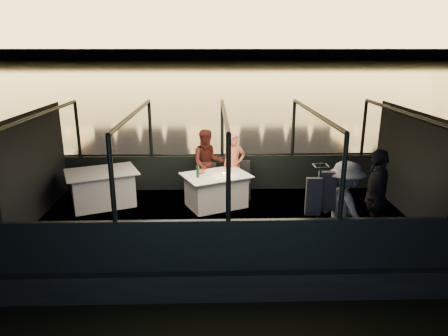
{
  "coord_description": "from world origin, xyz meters",
  "views": [
    {
      "loc": [
        -0.24,
        -7.88,
        4.03
      ],
      "look_at": [
        0.0,
        0.4,
        1.55
      ],
      "focal_mm": 32.0,
      "sensor_mm": 36.0,
      "label": 1
    }
  ],
  "objects_px": {
    "wine_bottle": "(198,171)",
    "chair_port_right": "(242,180)",
    "dining_table_central": "(216,190)",
    "passenger_dark": "(375,201)",
    "person_man_maroon": "(208,166)",
    "passenger_stripe": "(344,208)",
    "dining_table_aft": "(103,189)",
    "coat_stand": "(318,207)",
    "person_woman_coral": "(234,166)",
    "chair_port_left": "(208,179)"
  },
  "relations": [
    {
      "from": "wine_bottle",
      "to": "chair_port_right",
      "type": "bearing_deg",
      "value": 34.47
    },
    {
      "from": "dining_table_central",
      "to": "passenger_dark",
      "type": "height_order",
      "value": "passenger_dark"
    },
    {
      "from": "person_man_maroon",
      "to": "passenger_dark",
      "type": "bearing_deg",
      "value": -49.6
    },
    {
      "from": "passenger_stripe",
      "to": "dining_table_aft",
      "type": "bearing_deg",
      "value": 42.78
    },
    {
      "from": "dining_table_central",
      "to": "coat_stand",
      "type": "height_order",
      "value": "coat_stand"
    },
    {
      "from": "dining_table_central",
      "to": "chair_port_right",
      "type": "distance_m",
      "value": 0.83
    },
    {
      "from": "dining_table_central",
      "to": "passenger_stripe",
      "type": "relative_size",
      "value": 0.85
    },
    {
      "from": "chair_port_right",
      "to": "passenger_stripe",
      "type": "relative_size",
      "value": 0.52
    },
    {
      "from": "passenger_dark",
      "to": "wine_bottle",
      "type": "xyz_separation_m",
      "value": [
        -3.31,
        1.77,
        0.06
      ]
    },
    {
      "from": "person_man_maroon",
      "to": "passenger_dark",
      "type": "relative_size",
      "value": 0.9
    },
    {
      "from": "person_woman_coral",
      "to": "passenger_stripe",
      "type": "xyz_separation_m",
      "value": [
        1.78,
        -2.99,
        0.1
      ]
    },
    {
      "from": "chair_port_right",
      "to": "wine_bottle",
      "type": "height_order",
      "value": "wine_bottle"
    },
    {
      "from": "person_woman_coral",
      "to": "passenger_stripe",
      "type": "height_order",
      "value": "passenger_stripe"
    },
    {
      "from": "chair_port_right",
      "to": "wine_bottle",
      "type": "relative_size",
      "value": 2.69
    },
    {
      "from": "chair_port_left",
      "to": "wine_bottle",
      "type": "distance_m",
      "value": 0.95
    },
    {
      "from": "dining_table_central",
      "to": "person_man_maroon",
      "type": "relative_size",
      "value": 0.87
    },
    {
      "from": "chair_port_right",
      "to": "coat_stand",
      "type": "relative_size",
      "value": 0.53
    },
    {
      "from": "chair_port_right",
      "to": "person_woman_coral",
      "type": "distance_m",
      "value": 0.4
    },
    {
      "from": "wine_bottle",
      "to": "person_woman_coral",
      "type": "bearing_deg",
      "value": 46.64
    },
    {
      "from": "chair_port_left",
      "to": "passenger_stripe",
      "type": "height_order",
      "value": "passenger_stripe"
    },
    {
      "from": "chair_port_left",
      "to": "chair_port_right",
      "type": "relative_size",
      "value": 0.92
    },
    {
      "from": "chair_port_left",
      "to": "passenger_stripe",
      "type": "bearing_deg",
      "value": -57.74
    },
    {
      "from": "dining_table_aft",
      "to": "person_man_maroon",
      "type": "bearing_deg",
      "value": 13.47
    },
    {
      "from": "person_man_maroon",
      "to": "wine_bottle",
      "type": "bearing_deg",
      "value": -111.55
    },
    {
      "from": "dining_table_central",
      "to": "chair_port_left",
      "type": "bearing_deg",
      "value": 106.92
    },
    {
      "from": "chair_port_right",
      "to": "passenger_stripe",
      "type": "xyz_separation_m",
      "value": [
        1.59,
        -2.8,
        0.4
      ]
    },
    {
      "from": "chair_port_right",
      "to": "person_woman_coral",
      "type": "bearing_deg",
      "value": 139.25
    },
    {
      "from": "chair_port_right",
      "to": "coat_stand",
      "type": "height_order",
      "value": "coat_stand"
    },
    {
      "from": "person_woman_coral",
      "to": "passenger_dark",
      "type": "distance_m",
      "value": 3.63
    },
    {
      "from": "chair_port_left",
      "to": "passenger_stripe",
      "type": "distance_m",
      "value": 3.78
    },
    {
      "from": "dining_table_central",
      "to": "person_man_maroon",
      "type": "xyz_separation_m",
      "value": [
        -0.2,
        0.72,
        0.36
      ]
    },
    {
      "from": "passenger_stripe",
      "to": "passenger_dark",
      "type": "height_order",
      "value": "passenger_dark"
    },
    {
      "from": "chair_port_left",
      "to": "wine_bottle",
      "type": "height_order",
      "value": "wine_bottle"
    },
    {
      "from": "chair_port_left",
      "to": "wine_bottle",
      "type": "bearing_deg",
      "value": -113.06
    },
    {
      "from": "dining_table_central",
      "to": "chair_port_left",
      "type": "distance_m",
      "value": 0.65
    },
    {
      "from": "chair_port_left",
      "to": "chair_port_right",
      "type": "height_order",
      "value": "chair_port_right"
    },
    {
      "from": "dining_table_aft",
      "to": "coat_stand",
      "type": "relative_size",
      "value": 0.92
    },
    {
      "from": "coat_stand",
      "to": "person_man_maroon",
      "type": "xyz_separation_m",
      "value": [
        -1.95,
        3.06,
        -0.15
      ]
    },
    {
      "from": "person_man_maroon",
      "to": "passenger_dark",
      "type": "distance_m",
      "value": 4.1
    },
    {
      "from": "dining_table_aft",
      "to": "passenger_dark",
      "type": "relative_size",
      "value": 0.85
    },
    {
      "from": "dining_table_aft",
      "to": "coat_stand",
      "type": "height_order",
      "value": "coat_stand"
    },
    {
      "from": "chair_port_right",
      "to": "wine_bottle",
      "type": "xyz_separation_m",
      "value": [
        -1.05,
        -0.72,
        0.47
      ]
    },
    {
      "from": "dining_table_central",
      "to": "person_woman_coral",
      "type": "distance_m",
      "value": 0.92
    },
    {
      "from": "dining_table_aft",
      "to": "person_man_maroon",
      "type": "relative_size",
      "value": 0.94
    },
    {
      "from": "chair_port_right",
      "to": "coat_stand",
      "type": "bearing_deg",
      "value": -64.75
    },
    {
      "from": "dining_table_aft",
      "to": "passenger_stripe",
      "type": "bearing_deg",
      "value": -26.25
    },
    {
      "from": "chair_port_left",
      "to": "passenger_stripe",
      "type": "xyz_separation_m",
      "value": [
        2.42,
        -2.88,
        0.4
      ]
    },
    {
      "from": "passenger_dark",
      "to": "dining_table_aft",
      "type": "bearing_deg",
      "value": -88.0
    },
    {
      "from": "chair_port_right",
      "to": "person_man_maroon",
      "type": "xyz_separation_m",
      "value": [
        -0.84,
        0.19,
        0.3
      ]
    },
    {
      "from": "chair_port_left",
      "to": "coat_stand",
      "type": "bearing_deg",
      "value": -64.57
    }
  ]
}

